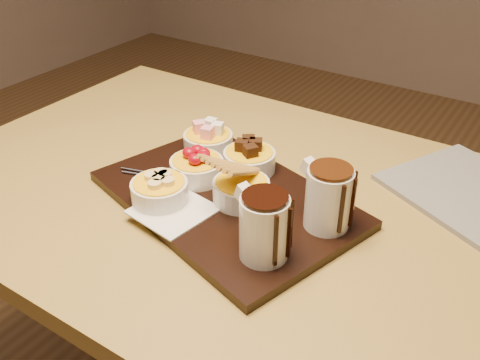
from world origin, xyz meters
The scene contains 12 objects.
dining_table centered at (0.00, 0.00, 0.65)m, with size 1.20×0.80×0.75m.
serving_board centered at (0.01, -0.05, 0.76)m, with size 0.46×0.30×0.02m, color black.
napkin centered at (-0.04, -0.14, 0.77)m, with size 0.12×0.12×0.00m, color white.
bowl_marshmallows centered at (-0.11, 0.07, 0.79)m, with size 0.10×0.10×0.04m, color silver.
bowl_cake centered at (0.00, 0.05, 0.79)m, with size 0.10×0.10×0.04m, color silver.
bowl_strawberries centered at (-0.07, -0.03, 0.79)m, with size 0.10×0.10×0.04m, color silver.
bowl_biscotti centered at (0.04, -0.04, 0.79)m, with size 0.10×0.10×0.04m, color silver.
bowl_bananas centered at (-0.07, -0.12, 0.79)m, with size 0.10×0.10×0.04m, color silver.
pitcher_dark_chocolate centered at (0.15, -0.15, 0.82)m, with size 0.07×0.07×0.10m, color silver.
pitcher_milk_chocolate centered at (0.20, -0.03, 0.82)m, with size 0.07×0.07×0.10m, color silver.
fondue_skewers centered at (-0.08, -0.05, 0.77)m, with size 0.26×0.03×0.01m, color silver, non-canonical shape.
newspaper centered at (0.39, 0.22, 0.76)m, with size 0.31×0.24×0.01m, color beige.
Camera 1 is at (0.47, -0.70, 1.30)m, focal length 40.00 mm.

